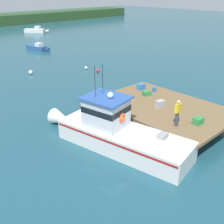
{
  "coord_description": "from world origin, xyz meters",
  "views": [
    {
      "loc": [
        -9.69,
        -10.28,
        8.68
      ],
      "look_at": [
        1.2,
        1.34,
        1.4
      ],
      "focal_mm": 43.85,
      "sensor_mm": 36.0,
      "label": 1
    }
  ],
  "objects_px": {
    "crate_stack_mid_dock": "(160,104)",
    "mooring_buoy_spare_mooring": "(31,72)",
    "crate_stack_near_edge": "(141,87)",
    "bait_bucket": "(154,90)",
    "deckhand_by_the_boat": "(177,112)",
    "mooring_buoy_channel_marker": "(86,68)",
    "moored_boat_mid_harbor": "(36,30)",
    "mooring_buoy_outer": "(98,71)",
    "moored_boat_off_the_point": "(38,48)",
    "crate_single_far": "(198,121)",
    "crate_single_by_cleat": "(147,93)",
    "main_fishing_boat": "(115,131)"
  },
  "relations": [
    {
      "from": "crate_stack_near_edge",
      "to": "mooring_buoy_channel_marker",
      "type": "xyz_separation_m",
      "value": [
        3.03,
        11.03,
        -1.24
      ]
    },
    {
      "from": "moored_boat_off_the_point",
      "to": "mooring_buoy_spare_mooring",
      "type": "xyz_separation_m",
      "value": [
        -6.93,
        -10.82,
        -0.16
      ]
    },
    {
      "from": "crate_stack_mid_dock",
      "to": "mooring_buoy_spare_mooring",
      "type": "distance_m",
      "value": 16.95
    },
    {
      "from": "main_fishing_boat",
      "to": "bait_bucket",
      "type": "bearing_deg",
      "value": 19.64
    },
    {
      "from": "main_fishing_boat",
      "to": "crate_stack_mid_dock",
      "type": "relative_size",
      "value": 16.61
    },
    {
      "from": "crate_single_far",
      "to": "crate_single_by_cleat",
      "type": "xyz_separation_m",
      "value": [
        1.44,
        5.23,
        -0.04
      ]
    },
    {
      "from": "crate_stack_mid_dock",
      "to": "moored_boat_mid_harbor",
      "type": "height_order",
      "value": "crate_stack_mid_dock"
    },
    {
      "from": "bait_bucket",
      "to": "deckhand_by_the_boat",
      "type": "height_order",
      "value": "deckhand_by_the_boat"
    },
    {
      "from": "crate_stack_near_edge",
      "to": "bait_bucket",
      "type": "bearing_deg",
      "value": -71.42
    },
    {
      "from": "bait_bucket",
      "to": "mooring_buoy_channel_marker",
      "type": "xyz_separation_m",
      "value": [
        2.67,
        12.11,
        -1.19
      ]
    },
    {
      "from": "crate_stack_near_edge",
      "to": "mooring_buoy_channel_marker",
      "type": "relative_size",
      "value": 1.66
    },
    {
      "from": "crate_stack_mid_dock",
      "to": "mooring_buoy_spare_mooring",
      "type": "height_order",
      "value": "crate_stack_mid_dock"
    },
    {
      "from": "crate_single_by_cleat",
      "to": "crate_stack_near_edge",
      "type": "height_order",
      "value": "crate_stack_near_edge"
    },
    {
      "from": "crate_single_far",
      "to": "mooring_buoy_outer",
      "type": "distance_m",
      "value": 16.55
    },
    {
      "from": "crate_single_by_cleat",
      "to": "mooring_buoy_outer",
      "type": "height_order",
      "value": "crate_single_by_cleat"
    },
    {
      "from": "crate_single_far",
      "to": "deckhand_by_the_boat",
      "type": "height_order",
      "value": "deckhand_by_the_boat"
    },
    {
      "from": "crate_stack_near_edge",
      "to": "deckhand_by_the_boat",
      "type": "bearing_deg",
      "value": -120.0
    },
    {
      "from": "moored_boat_mid_harbor",
      "to": "mooring_buoy_spare_mooring",
      "type": "bearing_deg",
      "value": -120.09
    },
    {
      "from": "main_fishing_boat",
      "to": "crate_single_far",
      "type": "bearing_deg",
      "value": -37.12
    },
    {
      "from": "crate_single_far",
      "to": "crate_stack_mid_dock",
      "type": "bearing_deg",
      "value": 83.05
    },
    {
      "from": "deckhand_by_the_boat",
      "to": "mooring_buoy_channel_marker",
      "type": "xyz_separation_m",
      "value": [
        6.29,
        16.68,
        -1.88
      ]
    },
    {
      "from": "mooring_buoy_spare_mooring",
      "to": "mooring_buoy_channel_marker",
      "type": "xyz_separation_m",
      "value": [
        5.63,
        -2.59,
        -0.05
      ]
    },
    {
      "from": "crate_single_by_cleat",
      "to": "bait_bucket",
      "type": "bearing_deg",
      "value": 5.79
    },
    {
      "from": "mooring_buoy_outer",
      "to": "crate_stack_near_edge",
      "type": "bearing_deg",
      "value": -109.42
    },
    {
      "from": "crate_stack_mid_dock",
      "to": "mooring_buoy_spare_mooring",
      "type": "relative_size",
      "value": 1.33
    },
    {
      "from": "crate_single_far",
      "to": "crate_stack_near_edge",
      "type": "distance_m",
      "value": 6.75
    },
    {
      "from": "crate_stack_near_edge",
      "to": "crate_stack_mid_dock",
      "type": "xyz_separation_m",
      "value": [
        -1.74,
        -3.27,
        0.02
      ]
    },
    {
      "from": "crate_stack_near_edge",
      "to": "main_fishing_boat",
      "type": "bearing_deg",
      "value": -151.01
    },
    {
      "from": "moored_boat_off_the_point",
      "to": "mooring_buoy_channel_marker",
      "type": "distance_m",
      "value": 13.47
    },
    {
      "from": "deckhand_by_the_boat",
      "to": "moored_boat_mid_harbor",
      "type": "xyz_separation_m",
      "value": [
        16.22,
        46.11,
        -1.6
      ]
    },
    {
      "from": "crate_stack_near_edge",
      "to": "mooring_buoy_spare_mooring",
      "type": "distance_m",
      "value": 13.92
    },
    {
      "from": "crate_single_far",
      "to": "crate_stack_near_edge",
      "type": "height_order",
      "value": "crate_stack_near_edge"
    },
    {
      "from": "crate_stack_near_edge",
      "to": "moored_boat_off_the_point",
      "type": "height_order",
      "value": "crate_stack_near_edge"
    },
    {
      "from": "mooring_buoy_spare_mooring",
      "to": "mooring_buoy_channel_marker",
      "type": "distance_m",
      "value": 6.19
    },
    {
      "from": "crate_stack_mid_dock",
      "to": "moored_boat_off_the_point",
      "type": "xyz_separation_m",
      "value": [
        6.08,
        27.7,
        -1.06
      ]
    },
    {
      "from": "crate_stack_mid_dock",
      "to": "main_fishing_boat",
      "type": "bearing_deg",
      "value": -178.43
    },
    {
      "from": "crate_stack_mid_dock",
      "to": "mooring_buoy_outer",
      "type": "height_order",
      "value": "crate_stack_mid_dock"
    },
    {
      "from": "crate_stack_mid_dock",
      "to": "mooring_buoy_channel_marker",
      "type": "xyz_separation_m",
      "value": [
        4.77,
        14.3,
        -1.26
      ]
    },
    {
      "from": "bait_bucket",
      "to": "moored_boat_mid_harbor",
      "type": "bearing_deg",
      "value": 73.13
    },
    {
      "from": "mooring_buoy_spare_mooring",
      "to": "mooring_buoy_outer",
      "type": "bearing_deg",
      "value": -37.1
    },
    {
      "from": "moored_boat_mid_harbor",
      "to": "crate_single_by_cleat",
      "type": "bearing_deg",
      "value": -108.14
    },
    {
      "from": "mooring_buoy_channel_marker",
      "to": "moored_boat_mid_harbor",
      "type": "bearing_deg",
      "value": 71.36
    },
    {
      "from": "main_fishing_boat",
      "to": "bait_bucket",
      "type": "relative_size",
      "value": 29.31
    },
    {
      "from": "moored_boat_off_the_point",
      "to": "crate_single_far",
      "type": "bearing_deg",
      "value": -101.82
    },
    {
      "from": "mooring_buoy_spare_mooring",
      "to": "main_fishing_boat",
      "type": "bearing_deg",
      "value": -101.69
    },
    {
      "from": "deckhand_by_the_boat",
      "to": "bait_bucket",
      "type": "bearing_deg",
      "value": 51.6
    },
    {
      "from": "mooring_buoy_spare_mooring",
      "to": "mooring_buoy_channel_marker",
      "type": "bearing_deg",
      "value": -24.69
    },
    {
      "from": "crate_single_by_cleat",
      "to": "moored_boat_off_the_point",
      "type": "relative_size",
      "value": 0.13
    },
    {
      "from": "crate_single_far",
      "to": "moored_boat_off_the_point",
      "type": "relative_size",
      "value": 0.13
    },
    {
      "from": "crate_single_far",
      "to": "crate_stack_mid_dock",
      "type": "relative_size",
      "value": 1.0
    }
  ]
}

